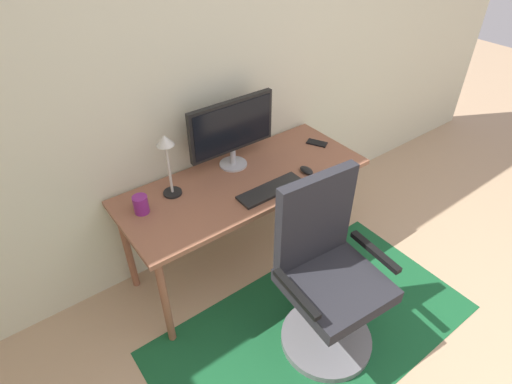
{
  "coord_description": "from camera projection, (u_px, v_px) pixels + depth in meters",
  "views": [
    {
      "loc": [
        -1.32,
        0.08,
        2.22
      ],
      "look_at": [
        -0.22,
        1.56,
        0.81
      ],
      "focal_mm": 29.26,
      "sensor_mm": 36.0,
      "label": 1
    }
  ],
  "objects": [
    {
      "name": "coffee_cup",
      "position": [
        141.0,
        205.0,
        2.31
      ],
      "size": [
        0.08,
        0.08,
        0.11
      ],
      "primitive_type": "cylinder",
      "color": "#7B2174",
      "rests_on": "desk"
    },
    {
      "name": "monitor",
      "position": [
        232.0,
        129.0,
        2.56
      ],
      "size": [
        0.59,
        0.18,
        0.45
      ],
      "color": "#B2B2B7",
      "rests_on": "desk"
    },
    {
      "name": "cell_phone",
      "position": [
        317.0,
        143.0,
        2.93
      ],
      "size": [
        0.13,
        0.16,
        0.01
      ],
      "primitive_type": "cube",
      "rotation": [
        0.0,
        0.0,
        0.49
      ],
      "color": "black",
      "rests_on": "desk"
    },
    {
      "name": "area_rug",
      "position": [
        314.0,
        329.0,
        2.55
      ],
      "size": [
        1.93,
        1.04,
        0.01
      ],
      "primitive_type": "cube",
      "color": "#16532B",
      "rests_on": "ground"
    },
    {
      "name": "desk_lamp",
      "position": [
        167.0,
        155.0,
        2.31
      ],
      "size": [
        0.11,
        0.11,
        0.4
      ],
      "color": "black",
      "rests_on": "desk"
    },
    {
      "name": "keyboard",
      "position": [
        271.0,
        190.0,
        2.49
      ],
      "size": [
        0.43,
        0.13,
        0.02
      ],
      "primitive_type": "cube",
      "color": "black",
      "rests_on": "desk"
    },
    {
      "name": "desk",
      "position": [
        245.0,
        188.0,
        2.63
      ],
      "size": [
        1.59,
        0.64,
        0.71
      ],
      "color": "#8D583F",
      "rests_on": "ground"
    },
    {
      "name": "computer_mouse",
      "position": [
        306.0,
        170.0,
        2.64
      ],
      "size": [
        0.06,
        0.1,
        0.03
      ],
      "primitive_type": "ellipsoid",
      "color": "black",
      "rests_on": "desk"
    },
    {
      "name": "office_chair",
      "position": [
        326.0,
        284.0,
        2.26
      ],
      "size": [
        0.59,
        0.53,
        1.08
      ],
      "rotation": [
        0.0,
        0.0,
        -0.08
      ],
      "color": "slate",
      "rests_on": "ground"
    },
    {
      "name": "wall_back",
      "position": [
        222.0,
        64.0,
        2.53
      ],
      "size": [
        6.0,
        0.1,
        2.6
      ],
      "primitive_type": "cube",
      "color": "beige",
      "rests_on": "ground"
    }
  ]
}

